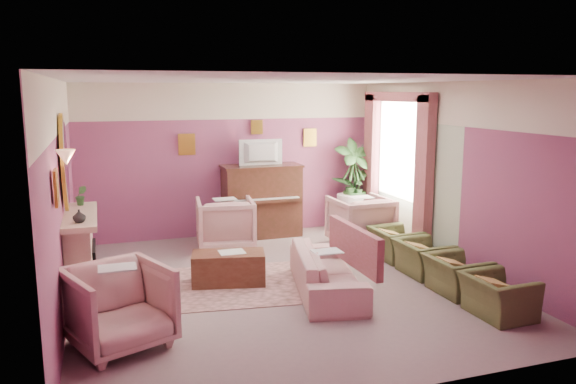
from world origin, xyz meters
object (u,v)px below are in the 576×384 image
object	(u,v)px
olive_chair_d	(395,239)
sofa	(327,263)
television	(262,150)
olive_chair_a	(498,289)
coffee_table	(229,268)
piano	(262,202)
side_table	(350,212)
olive_chair_c	(423,252)
floral_armchair_front	(119,303)
floral_armchair_right	(360,219)
olive_chair_b	(457,269)
floral_armchair_left	(225,221)

from	to	relation	value
olive_chair_d	sofa	bearing A→B (deg)	-147.07
television	olive_chair_a	size ratio (longest dim) A/B	1.03
coffee_table	olive_chair_a	world-z (taller)	olive_chair_a
piano	olive_chair_a	size ratio (longest dim) A/B	1.80
side_table	olive_chair_c	bearing A→B (deg)	-92.67
television	sofa	distance (m)	3.31
coffee_table	floral_armchair_front	world-z (taller)	floral_armchair_front
side_table	piano	bearing A→B (deg)	176.40
floral_armchair_right	olive_chair_c	size ratio (longest dim) A/B	1.25
olive_chair_c	floral_armchair_front	bearing A→B (deg)	-166.38
floral_armchair_front	olive_chair_c	xyz separation A→B (m)	(4.30, 1.04, -0.15)
piano	olive_chair_b	distance (m)	4.07
television	floral_armchair_left	xyz separation A→B (m)	(-0.83, -0.59, -1.11)
floral_armchair_left	olive_chair_d	world-z (taller)	floral_armchair_left
sofa	floral_armchair_left	size ratio (longest dim) A/B	2.02
olive_chair_d	olive_chair_c	bearing A→B (deg)	-90.00
floral_armchair_right	olive_chair_b	size ratio (longest dim) A/B	1.25
sofa	olive_chair_c	distance (m)	1.63
olive_chair_b	floral_armchair_right	bearing A→B (deg)	94.52
sofa	side_table	xyz separation A→B (m)	(1.75, 3.02, -0.05)
olive_chair_b	side_table	bearing A→B (deg)	87.94
floral_armchair_left	olive_chair_c	world-z (taller)	floral_armchair_left
olive_chair_a	floral_armchair_left	bearing A→B (deg)	122.06
television	olive_chair_c	size ratio (longest dim) A/B	1.03
olive_chair_d	coffee_table	bearing A→B (deg)	-173.75
television	olive_chair_c	distance (m)	3.52
olive_chair_b	side_table	size ratio (longest dim) A/B	1.11
olive_chair_a	side_table	size ratio (longest dim) A/B	1.11
sofa	side_table	bearing A→B (deg)	59.99
floral_armchair_front	olive_chair_a	distance (m)	4.34
coffee_table	olive_chair_a	size ratio (longest dim) A/B	1.29
piano	olive_chair_d	distance (m)	2.66
piano	olive_chair_d	bearing A→B (deg)	-52.25
floral_armchair_front	olive_chair_c	bearing A→B (deg)	13.62
television	floral_armchair_right	world-z (taller)	television
sofa	olive_chair_a	distance (m)	2.15
olive_chair_b	sofa	bearing A→B (deg)	159.86
television	floral_armchair_right	size ratio (longest dim) A/B	0.82
television	olive_chair_d	bearing A→B (deg)	-51.57
olive_chair_c	side_table	size ratio (longest dim) A/B	1.11
floral_armchair_left	coffee_table	bearing A→B (deg)	-101.03
piano	sofa	size ratio (longest dim) A/B	0.71
piano	side_table	world-z (taller)	piano
olive_chair_a	olive_chair_d	world-z (taller)	same
floral_armchair_right	olive_chair_d	size ratio (longest dim) A/B	1.25
floral_armchair_front	olive_chair_c	size ratio (longest dim) A/B	1.25
floral_armchair_left	television	bearing A→B (deg)	35.56
television	floral_armchair_front	distance (m)	4.86
olive_chair_c	olive_chair_d	xyz separation A→B (m)	(0.00, 0.82, 0.00)
olive_chair_c	side_table	bearing A→B (deg)	87.33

